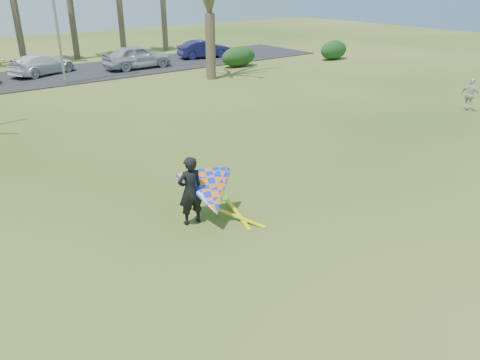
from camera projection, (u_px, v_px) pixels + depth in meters
ground at (290, 247)px, 11.35m from camera, size 100.00×100.00×0.00m
parking_strip at (18, 80)px, 29.49m from camera, size 46.00×7.00×0.06m
streetlight at (57, 6)px, 26.74m from camera, size 2.28×0.18×8.00m
hedge_near at (239, 57)px, 33.76m from camera, size 2.85×1.29×1.42m
hedge_far at (334, 50)px, 36.67m from camera, size 2.64×1.24×1.47m
car_3 at (42, 64)px, 30.84m from camera, size 4.89×3.44×1.32m
car_4 at (137, 57)px, 32.82m from camera, size 4.73×1.92×1.61m
car_5 at (204, 49)px, 37.15m from camera, size 4.33×2.26×1.36m
pedestrian_b at (470, 95)px, 22.52m from camera, size 0.43×0.95×1.59m
kite_flyer at (207, 193)px, 12.21m from camera, size 2.13×2.39×2.04m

